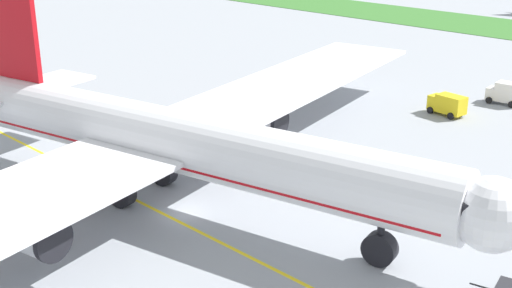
{
  "coord_description": "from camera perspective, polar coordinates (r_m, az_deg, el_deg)",
  "views": [
    {
      "loc": [
        41.38,
        -33.3,
        25.87
      ],
      "look_at": [
        -0.38,
        9.39,
        3.89
      ],
      "focal_mm": 46.08,
      "sensor_mm": 36.0,
      "label": 1
    }
  ],
  "objects": [
    {
      "name": "service_truck_fuel_bowser",
      "position": [
        88.26,
        16.26,
        3.36
      ],
      "size": [
        4.99,
        2.9,
        2.75
      ],
      "color": "yellow",
      "rests_on": "ground"
    },
    {
      "name": "apron_taxi_line",
      "position": [
        58.18,
        -7.37,
        -6.37
      ],
      "size": [
        280.0,
        0.36,
        0.01
      ],
      "primitive_type": "cube",
      "color": "yellow",
      "rests_on": "ground"
    },
    {
      "name": "service_truck_baggage_loader",
      "position": [
        95.77,
        20.88,
        4.18
      ],
      "size": [
        4.81,
        2.81,
        3.03
      ],
      "color": "white",
      "rests_on": "ground"
    },
    {
      "name": "airliner_foreground",
      "position": [
        58.76,
        -7.74,
        0.34
      ],
      "size": [
        60.22,
        98.07,
        17.91
      ],
      "color": "white",
      "rests_on": "ground"
    },
    {
      "name": "ground_plane",
      "position": [
        59.08,
        -6.15,
        -5.89
      ],
      "size": [
        600.0,
        600.0,
        0.0
      ],
      "primitive_type": "plane",
      "color": "#9399A0",
      "rests_on": "ground"
    }
  ]
}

